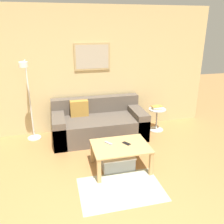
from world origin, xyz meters
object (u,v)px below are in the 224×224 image
at_px(coffee_table, 121,149).
at_px(floor_lamp, 29,97).
at_px(couch, 99,124).
at_px(side_table, 157,117).
at_px(book_stack, 157,107).
at_px(cell_phone, 126,143).
at_px(storage_bin, 117,161).
at_px(remote_control, 108,143).

bearing_deg(coffee_table, floor_lamp, 137.21).
height_order(couch, floor_lamp, floor_lamp).
distance_m(coffee_table, side_table, 1.70).
distance_m(floor_lamp, book_stack, 2.60).
height_order(book_stack, cell_phone, book_stack).
bearing_deg(storage_bin, book_stack, 45.50).
bearing_deg(cell_phone, storage_bin, 156.10).
bearing_deg(remote_control, coffee_table, -63.15).
relative_size(storage_bin, remote_control, 3.51).
relative_size(coffee_table, cell_phone, 6.31).
bearing_deg(remote_control, couch, 55.08).
distance_m(floor_lamp, cell_phone, 2.04).
bearing_deg(coffee_table, cell_phone, 19.04).
relative_size(floor_lamp, remote_control, 10.59).
distance_m(couch, remote_control, 1.12).
bearing_deg(storage_bin, cell_phone, 7.52).
bearing_deg(storage_bin, remote_control, 146.05).
height_order(side_table, cell_phone, side_table).
xyz_separation_m(floor_lamp, side_table, (2.58, -0.07, -0.63)).
xyz_separation_m(couch, side_table, (1.28, 0.02, 0.02)).
height_order(coffee_table, storage_bin, coffee_table).
relative_size(coffee_table, side_table, 1.81).
bearing_deg(side_table, floor_lamp, 178.35).
distance_m(couch, cell_phone, 1.21).
relative_size(floor_lamp, side_table, 3.26).
bearing_deg(storage_bin, side_table, 45.14).
relative_size(floor_lamp, book_stack, 6.42).
height_order(couch, cell_phone, couch).
relative_size(storage_bin, book_stack, 2.13).
bearing_deg(cell_phone, couch, 69.35).
bearing_deg(storage_bin, couch, 93.61).
height_order(floor_lamp, side_table, floor_lamp).
height_order(storage_bin, floor_lamp, floor_lamp).
height_order(couch, side_table, couch).
distance_m(book_stack, cell_phone, 1.61).
height_order(book_stack, remote_control, book_stack).
bearing_deg(remote_control, cell_phone, -45.72).
relative_size(coffee_table, floor_lamp, 0.56).
distance_m(floor_lamp, side_table, 2.65).
bearing_deg(side_table, remote_control, -139.78).
xyz_separation_m(storage_bin, cell_phone, (0.15, 0.02, 0.29)).
xyz_separation_m(couch, book_stack, (1.28, 0.03, 0.24)).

